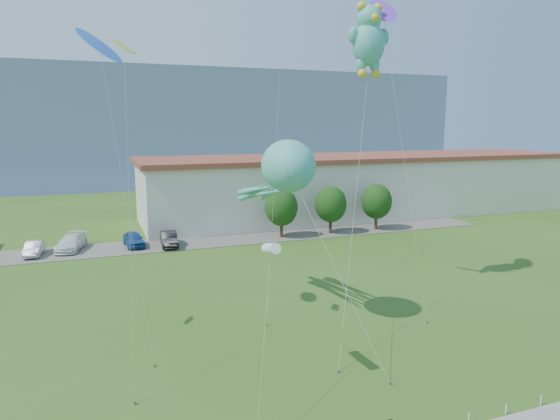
{
  "coord_description": "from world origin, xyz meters",
  "views": [
    {
      "loc": [
        -9.06,
        -16.33,
        12.35
      ],
      "look_at": [
        0.07,
        8.0,
        7.88
      ],
      "focal_mm": 32.0,
      "sensor_mm": 36.0,
      "label": 1
    }
  ],
  "objects_px": {
    "warehouse": "(364,184)",
    "parked_car_black": "(169,239)",
    "octopus_kite": "(280,177)",
    "teddy_bear_kite": "(369,39)",
    "parked_car_blue": "(134,239)",
    "parked_car_silver": "(34,248)",
    "parked_car_white": "(71,243)"
  },
  "relations": [
    {
      "from": "octopus_kite",
      "to": "teddy_bear_kite",
      "type": "bearing_deg",
      "value": 20.88
    },
    {
      "from": "octopus_kite",
      "to": "teddy_bear_kite",
      "type": "relative_size",
      "value": 0.76
    },
    {
      "from": "parked_car_silver",
      "to": "parked_car_black",
      "type": "distance_m",
      "value": 12.59
    },
    {
      "from": "warehouse",
      "to": "parked_car_blue",
      "type": "relative_size",
      "value": 14.17
    },
    {
      "from": "parked_car_white",
      "to": "teddy_bear_kite",
      "type": "distance_m",
      "value": 34.21
    },
    {
      "from": "warehouse",
      "to": "parked_car_black",
      "type": "relative_size",
      "value": 13.54
    },
    {
      "from": "parked_car_silver",
      "to": "octopus_kite",
      "type": "bearing_deg",
      "value": -48.69
    },
    {
      "from": "parked_car_silver",
      "to": "warehouse",
      "type": "bearing_deg",
      "value": 17.84
    },
    {
      "from": "parked_car_silver",
      "to": "parked_car_black",
      "type": "height_order",
      "value": "parked_car_black"
    },
    {
      "from": "parked_car_white",
      "to": "parked_car_black",
      "type": "xyz_separation_m",
      "value": [
        9.32,
        -1.78,
        -0.0
      ]
    },
    {
      "from": "parked_car_silver",
      "to": "parked_car_white",
      "type": "distance_m",
      "value": 3.38
    },
    {
      "from": "parked_car_blue",
      "to": "parked_car_black",
      "type": "height_order",
      "value": "parked_car_black"
    },
    {
      "from": "warehouse",
      "to": "octopus_kite",
      "type": "distance_m",
      "value": 40.32
    },
    {
      "from": "parked_car_blue",
      "to": "teddy_bear_kite",
      "type": "bearing_deg",
      "value": -58.89
    },
    {
      "from": "parked_car_blue",
      "to": "parked_car_black",
      "type": "relative_size",
      "value": 0.96
    },
    {
      "from": "teddy_bear_kite",
      "to": "warehouse",
      "type": "bearing_deg",
      "value": 59.96
    },
    {
      "from": "parked_car_silver",
      "to": "parked_car_blue",
      "type": "xyz_separation_m",
      "value": [
        9.18,
        0.39,
        0.07
      ]
    },
    {
      "from": "parked_car_blue",
      "to": "parked_car_black",
      "type": "bearing_deg",
      "value": -25.1
    },
    {
      "from": "warehouse",
      "to": "octopus_kite",
      "type": "xyz_separation_m",
      "value": [
        -24.31,
        -31.76,
        5.07
      ]
    },
    {
      "from": "parked_car_white",
      "to": "parked_car_blue",
      "type": "bearing_deg",
      "value": 9.46
    },
    {
      "from": "parked_car_silver",
      "to": "parked_car_white",
      "type": "relative_size",
      "value": 0.78
    },
    {
      "from": "parked_car_blue",
      "to": "parked_car_silver",
      "type": "bearing_deg",
      "value": 177.11
    },
    {
      "from": "parked_car_white",
      "to": "parked_car_black",
      "type": "relative_size",
      "value": 1.14
    },
    {
      "from": "parked_car_white",
      "to": "teddy_bear_kite",
      "type": "xyz_separation_m",
      "value": [
        20.86,
        -20.79,
        17.39
      ]
    },
    {
      "from": "octopus_kite",
      "to": "warehouse",
      "type": "bearing_deg",
      "value": 52.57
    },
    {
      "from": "parked_car_silver",
      "to": "parked_car_blue",
      "type": "height_order",
      "value": "parked_car_blue"
    },
    {
      "from": "warehouse",
      "to": "teddy_bear_kite",
      "type": "relative_size",
      "value": 2.96
    },
    {
      "from": "parked_car_silver",
      "to": "parked_car_white",
      "type": "height_order",
      "value": "parked_car_white"
    },
    {
      "from": "warehouse",
      "to": "parked_car_black",
      "type": "xyz_separation_m",
      "value": [
        -28.24,
        -9.84,
        -3.32
      ]
    },
    {
      "from": "warehouse",
      "to": "teddy_bear_kite",
      "type": "xyz_separation_m",
      "value": [
        -16.69,
        -28.85,
        14.07
      ]
    },
    {
      "from": "warehouse",
      "to": "parked_car_black",
      "type": "bearing_deg",
      "value": -160.79
    },
    {
      "from": "parked_car_blue",
      "to": "warehouse",
      "type": "bearing_deg",
      "value": 9.95
    }
  ]
}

